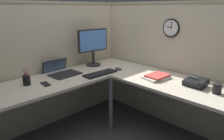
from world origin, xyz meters
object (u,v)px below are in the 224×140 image
Objects in this scene: book_stack at (157,77)px; cell_phone at (46,84)px; monitor at (93,44)px; keyboard at (100,73)px; wall_clock at (171,28)px; computer_mouse at (118,69)px; office_phone at (196,83)px; coffee_mug at (217,89)px; laptop at (60,71)px; pen_cup at (27,80)px.

cell_phone is at bearing 144.53° from book_stack.
monitor reaches higher than keyboard.
wall_clock reaches higher than keyboard.
computer_mouse is at bearing 134.75° from wall_clock.
office_phone reaches higher than coffee_mug.
keyboard is 0.67m from book_stack.
pen_cup reaches higher than laptop.
book_stack is (0.35, -0.56, 0.01)m from keyboard.
coffee_mug is 0.44× the size of wall_clock.
computer_mouse is at bearing 99.01° from office_phone.
keyboard is 1.27m from coffee_mug.
monitor is 1.16× the size of keyboard.
computer_mouse is 1.19m from coffee_mug.
office_phone is (1.22, -1.25, -0.02)m from pen_cup.
laptop is at bearing 13.14° from pen_cup.
wall_clock is (0.73, -0.48, 0.53)m from keyboard.
laptop is 1.16m from book_stack.
keyboard is 1.37× the size of book_stack.
pen_cup reaches higher than keyboard.
office_phone reaches higher than computer_mouse.
coffee_mug is (1.17, -1.48, -0.00)m from pen_cup.
computer_mouse is at bearing -33.95° from laptop.
office_phone is (0.15, -0.96, 0.02)m from computer_mouse.
coffee_mug reaches higher than book_stack.
cell_phone is at bearing 168.38° from keyboard.
book_stack is at bearing 92.72° from coffee_mug.
keyboard reaches higher than cell_phone.
keyboard is (-0.21, -0.38, -0.28)m from monitor.
laptop is 0.72m from computer_mouse.
pen_cup is at bearing 145.57° from cell_phone.
laptop is at bearing -179.95° from monitor.
laptop reaches higher than coffee_mug.
book_stack is at bearing -29.14° from cell_phone.
wall_clock is (1.05, -0.86, 0.51)m from laptop.
cell_phone is (-0.64, 0.14, -0.01)m from keyboard.
office_phone is (0.75, -1.36, 0.01)m from laptop.
pen_cup is at bearing 143.82° from book_stack.
pen_cup is 0.82× the size of wall_clock.
keyboard is at bearing -6.40° from cell_phone.
laptop is at bearing 125.50° from book_stack.
office_phone is at bearing 77.12° from coffee_mug.
laptop is at bearing 118.92° from office_phone.
cell_phone is at bearing -164.63° from monitor.
cell_phone is 1.70m from coffee_mug.
coffee_mug reaches higher than computer_mouse.
office_phone is 2.20× the size of coffee_mug.
laptop is (-0.53, -0.00, -0.27)m from monitor.
book_stack is 0.65m from coffee_mug.
book_stack is (-0.08, 0.42, -0.02)m from office_phone.
laptop reaches higher than keyboard.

